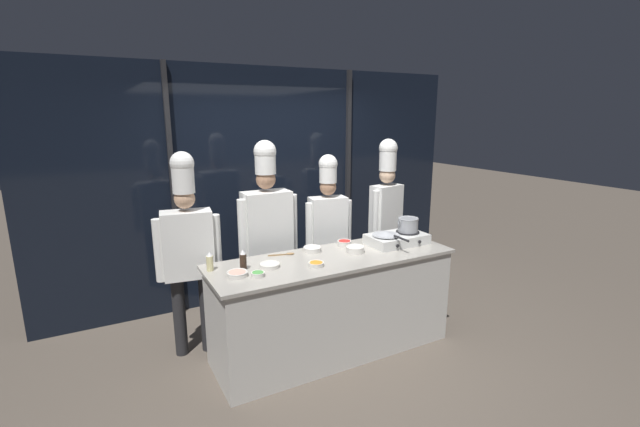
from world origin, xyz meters
The scene contains 20 objects.
ground_plane centered at (0.00, 0.00, 0.00)m, with size 24.00×24.00×0.00m, color brown.
window_wall_back centered at (0.00, 1.55, 1.35)m, with size 5.13×0.09×2.70m.
demo_counter centered at (0.00, 0.00, 0.46)m, with size 2.26×0.73×0.92m.
portable_stove centered at (0.75, 0.05, 0.98)m, with size 0.58×0.36×0.11m.
frying_pan centered at (0.62, 0.04, 1.05)m, with size 0.27×0.47×0.04m.
stock_pot centered at (0.89, 0.05, 1.10)m, with size 0.23×0.20×0.14m.
squeeze_bottle_oil centered at (-1.06, 0.18, 1.00)m, with size 0.06×0.06×0.16m.
squeeze_bottle_soy centered at (-0.81, 0.07, 1.01)m, with size 0.06×0.06×0.17m.
prep_bowl_carrots centered at (-0.25, -0.14, 0.94)m, with size 0.14×0.14×0.04m.
prep_bowl_bell_pepper centered at (0.25, 0.22, 0.96)m, with size 0.14×0.14×0.06m.
prep_bowl_bean_sprouts centered at (-0.60, 0.03, 0.94)m, with size 0.17×0.17×0.04m.
prep_bowl_shrimp centered at (-0.90, -0.04, 0.95)m, with size 0.17×0.17×0.04m.
prep_bowl_rice centered at (-0.10, 0.22, 0.95)m, with size 0.17×0.17×0.05m.
prep_bowl_onion centered at (0.25, 0.02, 0.96)m, with size 0.17×0.17×0.06m.
prep_bowl_scallions centered at (-0.76, -0.12, 0.94)m, with size 0.11×0.11×0.04m.
serving_spoon_slotted centered at (-0.34, 0.26, 0.93)m, with size 0.24×0.09×0.02m.
chef_head centered at (-1.15, 0.59, 1.06)m, with size 0.57×0.29×1.87m.
chef_sous centered at (-0.36, 0.68, 1.11)m, with size 0.62×0.24×1.94m.
chef_line centered at (0.34, 0.70, 1.03)m, with size 0.51×0.26×1.77m.
chef_pastry centered at (1.10, 0.69, 1.13)m, with size 0.48×0.26×1.91m.
Camera 1 is at (-1.84, -3.15, 2.18)m, focal length 24.00 mm.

